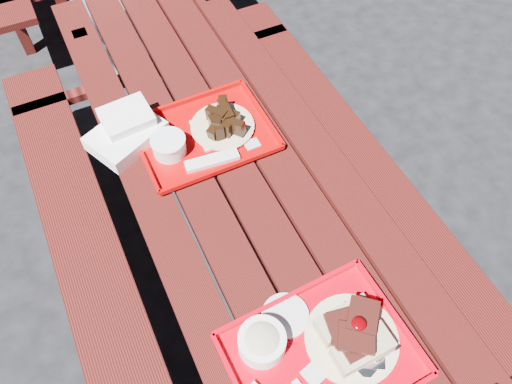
{
  "coord_description": "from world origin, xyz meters",
  "views": [
    {
      "loc": [
        -0.39,
        -0.95,
        2.11
      ],
      "look_at": [
        0.0,
        -0.15,
        0.82
      ],
      "focal_mm": 35.0,
      "sensor_mm": 36.0,
      "label": 1
    }
  ],
  "objects": [
    {
      "name": "white_cloth",
      "position": [
        -0.29,
        0.3,
        0.79
      ],
      "size": [
        0.3,
        0.27,
        0.1
      ],
      "color": "white",
      "rests_on": "picnic_table_near"
    },
    {
      "name": "far_tray",
      "position": [
        -0.05,
        0.18,
        0.77
      ],
      "size": [
        0.47,
        0.37,
        0.08
      ],
      "color": "#AF0204",
      "rests_on": "picnic_table_near"
    },
    {
      "name": "ground",
      "position": [
        0.0,
        0.0,
        0.0
      ],
      "size": [
        60.0,
        60.0,
        0.0
      ],
      "primitive_type": "plane",
      "color": "black",
      "rests_on": "ground"
    },
    {
      "name": "near_tray",
      "position": [
        -0.06,
        -0.65,
        0.79
      ],
      "size": [
        0.5,
        0.42,
        0.15
      ],
      "color": "#C60011",
      "rests_on": "picnic_table_near"
    },
    {
      "name": "picnic_table_near",
      "position": [
        -0.0,
        0.0,
        0.56
      ],
      "size": [
        1.41,
        2.4,
        0.75
      ],
      "color": "#49120E",
      "rests_on": "ground"
    }
  ]
}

